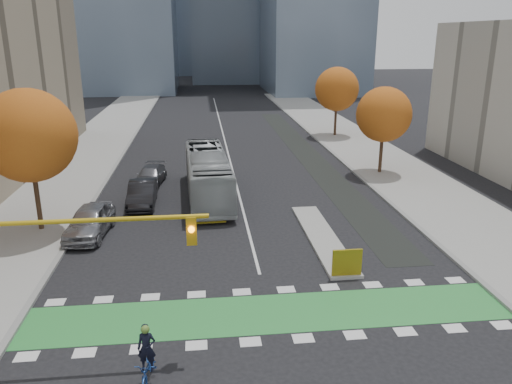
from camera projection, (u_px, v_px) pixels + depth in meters
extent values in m
plane|color=black|center=(275.00, 334.00, 19.05)|extent=(300.00, 300.00, 0.00)
cube|color=gray|center=(53.00, 190.00, 36.54)|extent=(7.00, 120.00, 0.15)
cube|color=gray|center=(406.00, 179.00, 39.42)|extent=(7.00, 120.00, 0.15)
cube|color=gray|center=(102.00, 188.00, 36.91)|extent=(0.30, 120.00, 0.16)
cube|color=gray|center=(364.00, 180.00, 39.05)|extent=(0.30, 120.00, 0.16)
cube|color=#2C883A|center=(270.00, 313.00, 20.47)|extent=(20.00, 3.00, 0.01)
cube|color=silver|center=(223.00, 135.00, 56.95)|extent=(0.15, 70.00, 0.01)
cube|color=black|center=(306.00, 153.00, 48.28)|extent=(2.50, 50.00, 0.01)
cube|color=gray|center=(322.00, 237.00, 27.98)|extent=(1.60, 10.00, 0.16)
cube|color=yellow|center=(347.00, 262.00, 23.21)|extent=(1.40, 0.12, 1.30)
cylinder|color=#332114|center=(36.00, 188.00, 28.35)|extent=(0.28, 0.28, 5.25)
sphere|color=#A94214|center=(29.00, 136.00, 27.45)|extent=(5.20, 5.20, 5.20)
cylinder|color=#332114|center=(381.00, 146.00, 40.49)|extent=(0.28, 0.28, 4.55)
sphere|color=#A94214|center=(384.00, 114.00, 39.71)|extent=(4.40, 4.40, 4.40)
cylinder|color=#332114|center=(336.00, 114.00, 55.66)|extent=(0.28, 0.28, 4.90)
sphere|color=#A94214|center=(337.00, 89.00, 54.82)|extent=(4.80, 4.80, 4.80)
cylinder|color=#BF9914|center=(84.00, 221.00, 16.34)|extent=(8.20, 0.16, 0.16)
cube|color=#BF9914|center=(192.00, 230.00, 16.87)|extent=(0.35, 0.28, 1.00)
sphere|color=orange|center=(191.00, 230.00, 16.67)|extent=(0.22, 0.22, 0.22)
imported|color=#214697|center=(148.00, 369.00, 16.29)|extent=(0.81, 1.89, 0.96)
imported|color=black|center=(147.00, 348.00, 16.04)|extent=(0.63, 0.45, 1.64)
sphere|color=#597F2D|center=(145.00, 329.00, 15.84)|extent=(0.28, 0.28, 0.28)
imported|color=#A0A5A7|center=(208.00, 175.00, 34.73)|extent=(3.25, 11.80, 3.26)
imported|color=#97989C|center=(90.00, 221.00, 28.21)|extent=(2.48, 5.19, 1.71)
imported|color=black|center=(142.00, 194.00, 33.22)|extent=(1.79, 4.94, 1.62)
imported|color=#535358|center=(150.00, 176.00, 38.01)|extent=(2.47, 4.82, 1.34)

